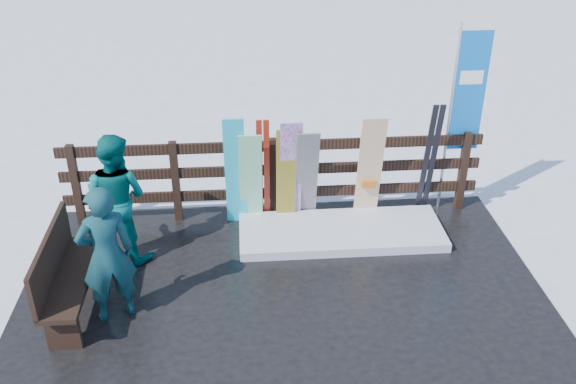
{
  "coord_description": "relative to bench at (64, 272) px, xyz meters",
  "views": [
    {
      "loc": [
        -0.4,
        -5.4,
        4.66
      ],
      "look_at": [
        0.1,
        1.0,
        1.1
      ],
      "focal_mm": 40.0,
      "sensor_mm": 36.0,
      "label": 1
    }
  ],
  "objects": [
    {
      "name": "ground",
      "position": [
        2.35,
        -0.33,
        -0.6
      ],
      "size": [
        700.0,
        700.0,
        0.0
      ],
      "primitive_type": "plane",
      "color": "white",
      "rests_on": "ground"
    },
    {
      "name": "deck",
      "position": [
        2.35,
        -0.33,
        -0.56
      ],
      "size": [
        6.0,
        5.0,
        0.08
      ],
      "primitive_type": "cube",
      "color": "black",
      "rests_on": "ground"
    },
    {
      "name": "fence",
      "position": [
        2.35,
        1.87,
        0.14
      ],
      "size": [
        5.6,
        0.1,
        1.15
      ],
      "color": "black",
      "rests_on": "deck"
    },
    {
      "name": "snow_patch",
      "position": [
        3.19,
        1.27,
        -0.46
      ],
      "size": [
        2.65,
        1.0,
        0.12
      ],
      "primitive_type": "cube",
      "color": "white",
      "rests_on": "deck"
    },
    {
      "name": "bench",
      "position": [
        0.0,
        0.0,
        0.0
      ],
      "size": [
        0.41,
        1.5,
        0.97
      ],
      "color": "black",
      "rests_on": "deck"
    },
    {
      "name": "snowboard_0",
      "position": [
        1.84,
        1.65,
        0.28
      ],
      "size": [
        0.27,
        0.27,
        1.59
      ],
      "primitive_type": "cube",
      "rotation": [
        0.15,
        0.0,
        0.0
      ],
      "color": "#22CDE5",
      "rests_on": "deck"
    },
    {
      "name": "snowboard_1",
      "position": [
        2.04,
        1.65,
        0.17
      ],
      "size": [
        0.29,
        0.3,
        1.37
      ],
      "primitive_type": "cube",
      "rotation": [
        0.2,
        0.0,
        0.0
      ],
      "color": "white",
      "rests_on": "deck"
    },
    {
      "name": "snowboard_2",
      "position": [
        2.5,
        1.65,
        0.19
      ],
      "size": [
        0.26,
        0.21,
        1.41
      ],
      "primitive_type": "cube",
      "rotation": [
        0.13,
        0.0,
        0.0
      ],
      "color": "yellow",
      "rests_on": "deck"
    },
    {
      "name": "snowboard_3",
      "position": [
        2.56,
        1.65,
        0.24
      ],
      "size": [
        0.28,
        0.27,
        1.51
      ],
      "primitive_type": "cube",
      "rotation": [
        0.16,
        0.0,
        0.0
      ],
      "color": "white",
      "rests_on": "deck"
    },
    {
      "name": "snowboard_4",
      "position": [
        2.77,
        1.65,
        0.18
      ],
      "size": [
        0.29,
        0.38,
        1.39
      ],
      "primitive_type": "cube",
      "rotation": [
        0.25,
        0.0,
        0.0
      ],
      "color": "black",
      "rests_on": "deck"
    },
    {
      "name": "snowboard_5",
      "position": [
        3.6,
        1.65,
        0.26
      ],
      "size": [
        0.32,
        0.31,
        1.55
      ],
      "primitive_type": "cube",
      "rotation": [
        0.18,
        0.0,
        0.0
      ],
      "color": "white",
      "rests_on": "deck"
    },
    {
      "name": "ski_pair_a",
      "position": [
        2.21,
        1.72,
        0.25
      ],
      "size": [
        0.16,
        0.23,
        1.52
      ],
      "color": "#A12513",
      "rests_on": "deck"
    },
    {
      "name": "ski_pair_b",
      "position": [
        4.41,
        1.72,
        0.32
      ],
      "size": [
        0.17,
        0.33,
        1.68
      ],
      "color": "black",
      "rests_on": "deck"
    },
    {
      "name": "rental_flag",
      "position": [
        4.84,
        1.92,
        1.09
      ],
      "size": [
        0.45,
        0.04,
        2.6
      ],
      "color": "silver",
      "rests_on": "deck"
    },
    {
      "name": "person_front",
      "position": [
        0.5,
        -0.12,
        0.28
      ],
      "size": [
        0.68,
        0.58,
        1.59
      ],
      "primitive_type": "imported",
      "rotation": [
        0.0,
        0.0,
        3.54
      ],
      "color": "#155B53",
      "rests_on": "deck"
    },
    {
      "name": "person_back",
      "position": [
        0.43,
        1.05,
        0.3
      ],
      "size": [
        0.98,
        0.89,
        1.63
      ],
      "primitive_type": "imported",
      "rotation": [
        0.0,
        0.0,
        2.72
      ],
      "color": "#05615E",
      "rests_on": "deck"
    }
  ]
}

